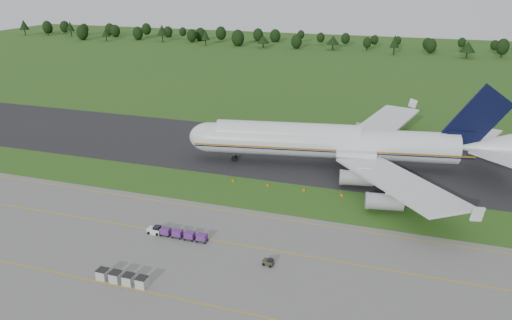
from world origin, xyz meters
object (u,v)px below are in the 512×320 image
(aircraft, at_px, (336,142))
(utility_cart, at_px, (268,263))
(baggage_train, at_px, (176,233))
(uld_row, at_px, (122,278))
(edge_markers, at_px, (286,188))

(aircraft, height_order, utility_cart, aircraft)
(baggage_train, height_order, uld_row, uld_row)
(aircraft, bearing_deg, utility_cart, -93.24)
(aircraft, height_order, uld_row, aircraft)
(utility_cart, distance_m, uld_row, 24.09)
(aircraft, distance_m, baggage_train, 50.99)
(utility_cart, relative_size, edge_markers, 0.07)
(uld_row, distance_m, edge_markers, 46.24)
(utility_cart, xyz_separation_m, uld_row, (-20.80, -12.14, 0.38))
(baggage_train, bearing_deg, edge_markers, 63.50)
(baggage_train, bearing_deg, uld_row, -95.76)
(aircraft, bearing_deg, uld_row, -110.97)
(baggage_train, bearing_deg, utility_cart, -11.07)
(utility_cart, relative_size, uld_row, 0.22)
(utility_cart, distance_m, edge_markers, 31.91)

